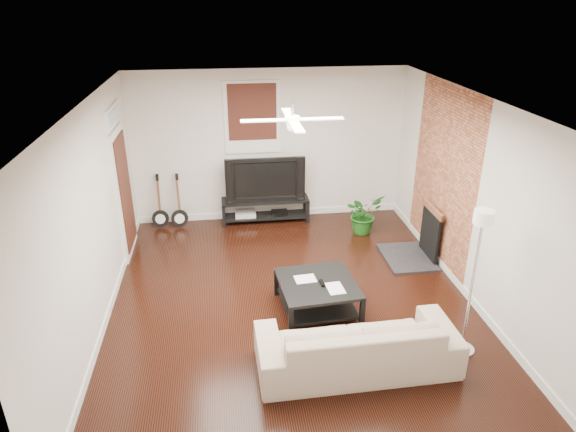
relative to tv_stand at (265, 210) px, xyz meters
The scene contains 14 objects.
room 3.02m from the tv_stand, 87.62° to the right, with size 5.01×6.01×2.81m.
brick_accent 3.36m from the tv_stand, 34.36° to the right, with size 0.02×2.20×2.80m, color brown.
fireplace 2.93m from the tv_stand, 37.55° to the right, with size 0.80×1.10×0.92m, color black.
window_back 1.74m from the tv_stand, 134.18° to the left, with size 1.00×0.06×1.30m, color #39140F.
door_left 2.71m from the tv_stand, 159.43° to the right, with size 0.08×1.00×2.50m, color white.
tv_stand is the anchor object (origin of this frame).
tv 0.64m from the tv_stand, 90.00° to the left, with size 1.45×0.19×0.84m, color black.
coffee_table 3.03m from the tv_stand, 81.71° to the right, with size 1.01×1.01×0.43m, color black.
sofa 4.25m from the tv_stand, 80.89° to the right, with size 2.30×0.90×0.67m, color #C4AB93.
floor_lamp 4.62m from the tv_stand, 63.72° to the right, with size 0.31×0.31×1.87m, color silver, non-canonical shape.
potted_plant 1.85m from the tv_stand, 22.72° to the right, with size 0.65×0.57×0.73m, color #1D5C1A.
guitar_left 1.96m from the tv_stand, behind, with size 0.31×0.22×1.00m, color black, non-canonical shape.
guitar_right 1.62m from the tv_stand, behind, with size 0.31×0.22×1.00m, color black, non-canonical shape.
ceiling_fan 3.66m from the tv_stand, 87.62° to the right, with size 1.24×1.24×0.32m, color white, non-canonical shape.
Camera 1 is at (-0.85, -5.96, 4.02)m, focal length 31.54 mm.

